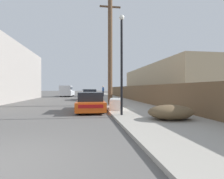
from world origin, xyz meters
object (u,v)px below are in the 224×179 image
(car_parked_mid, at_px, (89,95))
(utility_pole, at_px, (110,49))
(car_parked_far, at_px, (87,93))
(parked_sports_car_red, at_px, (90,102))
(pickup_truck, at_px, (67,91))
(discarded_fridge, at_px, (116,104))
(street_lamp, at_px, (122,57))
(brush_pile, at_px, (171,112))
(pedestrian, at_px, (103,91))

(car_parked_mid, bearing_deg, utility_pole, -81.95)
(car_parked_far, bearing_deg, parked_sports_car_red, -87.89)
(parked_sports_car_red, bearing_deg, car_parked_mid, 90.17)
(car_parked_far, relative_size, pickup_truck, 0.77)
(discarded_fridge, relative_size, utility_pole, 0.20)
(street_lamp, bearing_deg, pickup_truck, 102.40)
(car_parked_mid, relative_size, brush_pile, 2.29)
(street_lamp, bearing_deg, discarded_fridge, 86.94)
(brush_pile, bearing_deg, car_parked_far, 97.91)
(street_lamp, bearing_deg, brush_pile, -40.19)
(street_lamp, xyz_separation_m, brush_pile, (1.85, -1.56, -2.60))
(pickup_truck, bearing_deg, utility_pole, 110.66)
(utility_pole, height_order, street_lamp, utility_pole)
(car_parked_mid, bearing_deg, discarded_fridge, -86.55)
(discarded_fridge, height_order, brush_pile, discarded_fridge)
(brush_pile, distance_m, pedestrian, 23.09)
(parked_sports_car_red, distance_m, utility_pole, 5.75)
(car_parked_far, xyz_separation_m, pickup_truck, (-3.55, 0.15, 0.34))
(car_parked_far, relative_size, utility_pole, 0.45)
(parked_sports_car_red, distance_m, car_parked_far, 20.54)
(car_parked_far, bearing_deg, car_parked_mid, -86.99)
(utility_pole, distance_m, street_lamp, 6.45)
(parked_sports_car_red, relative_size, pedestrian, 2.52)
(pickup_truck, bearing_deg, car_parked_mid, 114.50)
(discarded_fridge, xyz_separation_m, brush_pile, (1.71, -4.12, -0.02))
(street_lamp, bearing_deg, pedestrian, 86.85)
(discarded_fridge, xyz_separation_m, pedestrian, (1.05, 18.95, 0.60))
(parked_sports_car_red, bearing_deg, brush_pile, -51.57)
(discarded_fridge, distance_m, brush_pile, 4.46)
(car_parked_mid, distance_m, brush_pile, 15.76)
(car_parked_far, distance_m, pickup_truck, 3.57)
(car_parked_far, bearing_deg, street_lamp, -84.22)
(street_lamp, xyz_separation_m, pedestrian, (1.18, 21.51, -1.98))
(utility_pole, bearing_deg, car_parked_mid, 102.41)
(utility_pole, height_order, pedestrian, utility_pole)
(pickup_truck, bearing_deg, street_lamp, 105.60)
(brush_pile, bearing_deg, street_lamp, 139.81)
(parked_sports_car_red, distance_m, pickup_truck, 21.01)
(discarded_fridge, distance_m, car_parked_far, 20.82)
(car_parked_far, xyz_separation_m, utility_pole, (1.88, -17.13, 4.20))
(car_parked_mid, distance_m, street_lamp, 14.13)
(car_parked_far, distance_m, street_lamp, 23.49)
(street_lamp, height_order, pedestrian, street_lamp)
(discarded_fridge, height_order, pedestrian, pedestrian)
(parked_sports_car_red, height_order, street_lamp, street_lamp)
(car_parked_mid, xyz_separation_m, pedestrian, (2.60, 7.66, 0.42))
(car_parked_mid, bearing_deg, car_parked_far, 86.81)
(discarded_fridge, relative_size, brush_pile, 0.94)
(car_parked_far, distance_m, utility_pole, 17.73)
(discarded_fridge, height_order, car_parked_mid, car_parked_mid)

